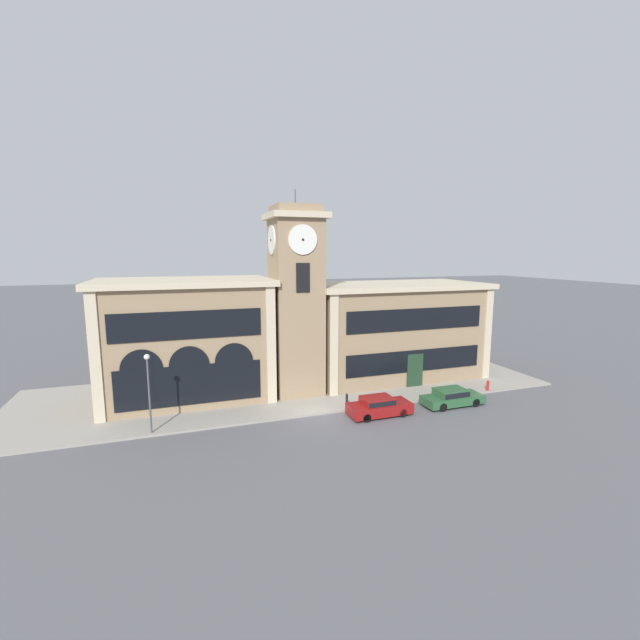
# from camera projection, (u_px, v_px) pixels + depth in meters

# --- Properties ---
(ground_plane) EXTENTS (300.00, 300.00, 0.00)m
(ground_plane) POSITION_uv_depth(u_px,v_px,m) (317.00, 416.00, 30.49)
(ground_plane) COLOR #56565B
(sidewalk_kerb) EXTENTS (43.45, 13.05, 0.15)m
(sidewalk_kerb) POSITION_uv_depth(u_px,v_px,m) (293.00, 388.00, 36.56)
(sidewalk_kerb) COLOR gray
(sidewalk_kerb) RESTS_ON ground_plane
(clock_tower) EXTENTS (4.44, 4.44, 16.31)m
(clock_tower) POSITION_uv_depth(u_px,v_px,m) (296.00, 302.00, 34.13)
(clock_tower) COLOR #937A5B
(clock_tower) RESTS_ON ground_plane
(town_hall_left_wing) EXTENTS (13.26, 8.42, 9.49)m
(town_hall_left_wing) POSITION_uv_depth(u_px,v_px,m) (187.00, 339.00, 33.67)
(town_hall_left_wing) COLOR #937A5B
(town_hall_left_wing) RESTS_ON ground_plane
(town_hall_right_wing) EXTENTS (16.26, 8.42, 8.75)m
(town_hall_right_wing) POSITION_uv_depth(u_px,v_px,m) (394.00, 330.00, 39.70)
(town_hall_right_wing) COLOR #937A5B
(town_hall_right_wing) RESTS_ON ground_plane
(parked_car_near) EXTENTS (4.55, 1.91, 1.37)m
(parked_car_near) POSITION_uv_depth(u_px,v_px,m) (379.00, 406.00, 30.39)
(parked_car_near) COLOR maroon
(parked_car_near) RESTS_ON ground_plane
(parked_car_mid) EXTENTS (4.74, 1.90, 1.31)m
(parked_car_mid) POSITION_uv_depth(u_px,v_px,m) (452.00, 397.00, 32.39)
(parked_car_mid) COLOR #285633
(parked_car_mid) RESTS_ON ground_plane
(street_lamp) EXTENTS (0.36, 0.36, 5.14)m
(street_lamp) POSITION_uv_depth(u_px,v_px,m) (148.00, 381.00, 26.71)
(street_lamp) COLOR #4C4C51
(street_lamp) RESTS_ON sidewalk_kerb
(bollard) EXTENTS (0.18, 0.18, 1.06)m
(bollard) POSITION_uv_depth(u_px,v_px,m) (347.00, 400.00, 31.66)
(bollard) COLOR black
(bollard) RESTS_ON sidewalk_kerb
(fire_hydrant) EXTENTS (0.22, 0.22, 0.87)m
(fire_hydrant) POSITION_uv_depth(u_px,v_px,m) (488.00, 386.00, 35.53)
(fire_hydrant) COLOR red
(fire_hydrant) RESTS_ON sidewalk_kerb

